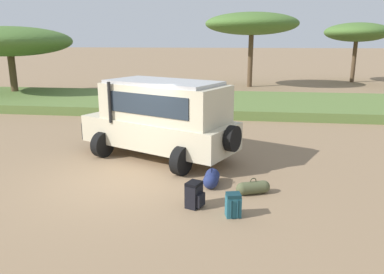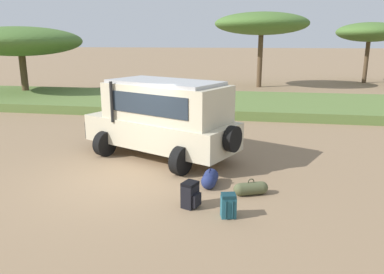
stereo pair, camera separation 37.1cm
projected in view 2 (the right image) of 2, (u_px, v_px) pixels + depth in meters
The scene contains 10 objects.
ground_plane at pixel (122, 180), 10.02m from camera, with size 320.00×320.00×0.00m, color #8C7051.
grass_bank at pixel (194, 102), 20.99m from camera, with size 120.00×7.00×0.44m.
safari_vehicle at pixel (163, 117), 11.66m from camera, with size 5.37×3.88×2.44m.
backpack_beside_front_wheel at pixel (190, 195), 8.34m from camera, with size 0.45×0.45×0.59m.
backpack_cluster_center at pixel (228, 206), 7.88m from camera, with size 0.36×0.40×0.52m.
duffel_bag_low_black_case at pixel (210, 179), 9.58m from camera, with size 0.40×0.84×0.48m.
duffel_bag_soft_canvas at pixel (251, 189), 9.03m from camera, with size 0.83×0.52×0.41m.
acacia_tree_far_left at pixel (20, 41), 23.50m from camera, with size 7.59×7.57×4.43m.
acacia_tree_left_mid at pixel (262, 24), 28.29m from camera, with size 7.09×6.10×5.65m.
acacia_tree_centre_back at pixel (370, 32), 31.25m from camera, with size 5.36×5.63×5.02m.
Camera 2 is at (3.47, -8.94, 3.65)m, focal length 35.00 mm.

